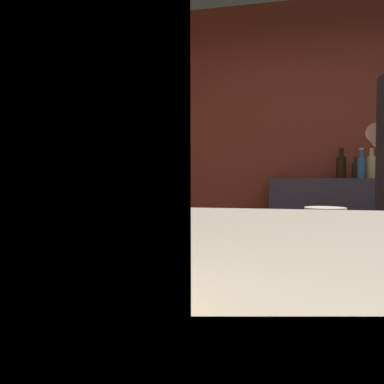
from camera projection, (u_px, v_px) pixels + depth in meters
wall_back at (314, 153)px, 3.29m from camera, size 5.20×0.10×2.70m
back_shelf at (322, 246)px, 3.04m from camera, size 0.87×0.36×1.12m
mini_fridge at (84, 244)px, 3.32m from camera, size 0.65×0.58×1.05m
mixing_bowl at (325, 213)px, 1.85m from camera, size 0.20×0.20×0.06m
pint_glass_far at (58, 90)px, 0.10m from camera, size 0.07×0.07×0.12m
bottle_vinegar at (361, 167)px, 2.88m from camera, size 0.06×0.06×0.24m
bottle_hot_sauce at (355, 170)px, 3.01m from camera, size 0.05×0.05×0.18m
bottle_soy at (371, 166)px, 2.98m from camera, size 0.07×0.07×0.26m
bottle_olive_oil at (341, 166)px, 3.04m from camera, size 0.08×0.08×0.26m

